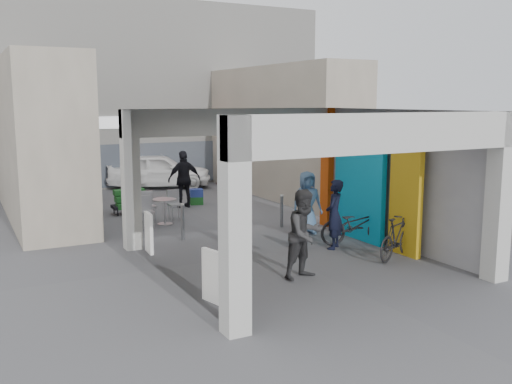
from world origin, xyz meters
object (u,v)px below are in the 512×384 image
man_crates (184,179)px  bicycle_rear (397,238)px  cafe_set (158,212)px  man_with_dog (334,214)px  produce_stand (131,204)px  man_back_turned (305,234)px  man_elderly (307,202)px  white_van (159,171)px  bicycle_front (356,225)px  border_collie (298,238)px

man_crates → bicycle_rear: bearing=105.1°
cafe_set → man_with_dog: man_with_dog is taller
produce_stand → man_back_turned: bearing=-98.2°
man_with_dog → bicycle_rear: man_with_dog is taller
man_with_dog → man_elderly: bearing=-142.3°
man_elderly → white_van: size_ratio=0.41×
cafe_set → produce_stand: bearing=100.9°
bicycle_front → white_van: 11.83m
man_crates → man_elderly: bearing=108.5°
man_elderly → man_crates: size_ratio=0.88×
bicycle_rear → man_elderly: bearing=-15.7°
cafe_set → border_collie: (2.18, -4.64, -0.05)m
man_crates → cafe_set: bearing=52.1°
border_collie → man_with_dog: bearing=-17.8°
produce_stand → border_collie: bearing=-86.0°
cafe_set → border_collie: size_ratio=2.17×
man_elderly → bicycle_rear: size_ratio=1.05×
border_collie → bicycle_rear: 2.44m
border_collie → white_van: white_van is taller
cafe_set → man_crates: 2.67m
border_collie → man_back_turned: size_ratio=0.38×
man_crates → border_collie: bearing=95.7°
border_collie → man_crates: 6.72m
man_with_dog → man_back_turned: man_back_turned is taller
man_crates → man_back_turned: bearing=87.1°
man_back_turned → man_crates: 8.77m
man_back_turned → white_van: (1.24, 13.54, -0.21)m
man_back_turned → white_van: size_ratio=0.44×
white_van → man_back_turned: bearing=-164.5°
man_back_turned → bicycle_rear: size_ratio=1.13×
man_elderly → man_crates: man_crates is taller
produce_stand → man_crates: 2.10m
man_elderly → man_crates: bearing=118.5°
bicycle_rear → cafe_set: bearing=6.3°
produce_stand → man_back_turned: size_ratio=0.64×
bicycle_rear → produce_stand: bearing=2.5°
cafe_set → man_crates: man_crates is taller
man_elderly → man_back_turned: bearing=-112.3°
bicycle_rear → man_crates: bearing=-9.7°
produce_stand → border_collie: (2.53, -6.44, -0.03)m
cafe_set → border_collie: bearing=-64.8°
man_back_turned → bicycle_front: man_back_turned is taller
white_van → produce_stand: bearing=173.1°
border_collie → bicycle_front: bicycle_front is taller
produce_stand → man_elderly: (3.64, -5.08, 0.57)m
man_elderly → white_van: bearing=106.7°
border_collie → man_back_turned: 2.48m
cafe_set → man_with_dog: size_ratio=0.88×
border_collie → bicycle_rear: bearing=-41.2°
bicycle_front → white_van: bearing=21.1°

